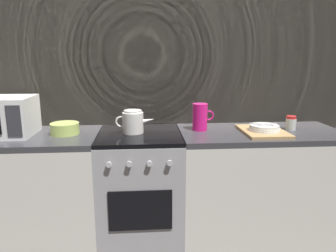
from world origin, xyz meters
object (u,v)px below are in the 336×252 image
stove_unit (141,191)px  kettle (133,122)px  mixing_bowl (65,129)px  spice_jar (291,123)px  dish_pile (264,130)px  pitcher (200,117)px

stove_unit → kettle: 0.53m
mixing_bowl → spice_jar: spice_jar is taller
kettle → dish_pile: 0.94m
mixing_bowl → dish_pile: 1.43m
stove_unit → dish_pile: (0.89, -0.06, 0.47)m
kettle → spice_jar: (1.18, 0.01, -0.03)m
stove_unit → spice_jar: 1.24m
kettle → dish_pile: kettle is taller
pitcher → dish_pile: (0.44, -0.13, -0.08)m
stove_unit → pitcher: 0.72m
spice_jar → dish_pile: bearing=-160.5°
stove_unit → pitcher: pitcher is taller
stove_unit → mixing_bowl: size_ratio=4.50×
kettle → mixing_bowl: bearing=-180.0°
pitcher → dish_pile: bearing=-15.9°
dish_pile → pitcher: bearing=164.1°
mixing_bowl → pitcher: pitcher is taller
kettle → mixing_bowl: size_ratio=1.42×
stove_unit → mixing_bowl: mixing_bowl is taller
kettle → spice_jar: kettle is taller
dish_pile → spice_jar: spice_jar is taller
mixing_bowl → spice_jar: size_ratio=1.90×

